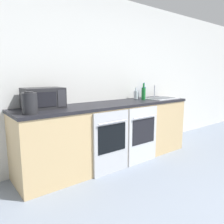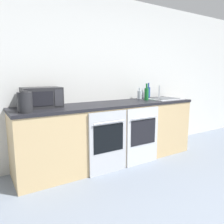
% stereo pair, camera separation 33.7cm
% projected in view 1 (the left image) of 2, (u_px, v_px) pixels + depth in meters
% --- Properties ---
extents(wall_back, '(10.00, 0.06, 2.60)m').
position_uv_depth(wall_back, '(97.00, 79.00, 3.55)').
color(wall_back, silver).
rests_on(wall_back, ground_plane).
extents(counter_back, '(2.89, 0.68, 0.93)m').
position_uv_depth(counter_back, '(111.00, 133.00, 3.41)').
color(counter_back, tan).
rests_on(counter_back, ground_plane).
extents(oven_left, '(0.58, 0.06, 0.88)m').
position_uv_depth(oven_left, '(112.00, 142.00, 2.99)').
color(oven_left, '#B7BABF').
rests_on(oven_left, ground_plane).
extents(oven_right, '(0.58, 0.06, 0.88)m').
position_uv_depth(oven_right, '(143.00, 135.00, 3.36)').
color(oven_right, silver).
rests_on(oven_right, ground_plane).
extents(microwave, '(0.50, 0.33, 0.27)m').
position_uv_depth(microwave, '(43.00, 98.00, 2.79)').
color(microwave, '#232326').
rests_on(microwave, counter_back).
extents(bottle_blue, '(0.06, 0.06, 0.28)m').
position_uv_depth(bottle_blue, '(144.00, 92.00, 4.09)').
color(bottle_blue, '#234793').
rests_on(bottle_blue, counter_back).
extents(bottle_clear, '(0.08, 0.08, 0.20)m').
position_uv_depth(bottle_clear, '(136.00, 94.00, 3.93)').
color(bottle_clear, silver).
rests_on(bottle_clear, counter_back).
extents(bottle_green, '(0.07, 0.07, 0.28)m').
position_uv_depth(bottle_green, '(143.00, 93.00, 3.77)').
color(bottle_green, '#19722D').
rests_on(bottle_green, counter_back).
extents(kettle, '(0.17, 0.17, 0.25)m').
position_uv_depth(kettle, '(30.00, 103.00, 2.40)').
color(kettle, '#232326').
rests_on(kettle, counter_back).
extents(sink, '(0.56, 0.40, 0.24)m').
position_uv_depth(sink, '(161.00, 98.00, 3.93)').
color(sink, silver).
rests_on(sink, counter_back).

